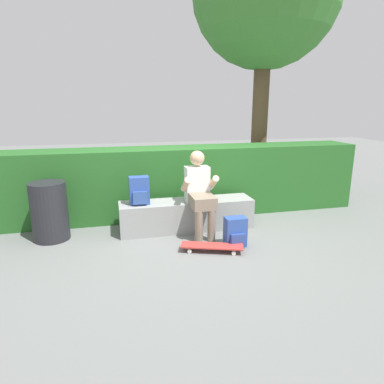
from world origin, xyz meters
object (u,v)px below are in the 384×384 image
trash_bin (50,211)px  skateboard_near_person (212,246)px  backpack_on_bench (139,191)px  backpack_on_ground (235,232)px  bench_main (187,215)px  person_skater (200,191)px

trash_bin → skateboard_near_person: bearing=-24.2°
backpack_on_bench → backpack_on_ground: bearing=-32.8°
bench_main → person_skater: 0.49m
bench_main → backpack_on_bench: size_ratio=4.98×
backpack_on_bench → trash_bin: (-1.24, 0.06, -0.23)m
backpack_on_ground → skateboard_near_person: bearing=-164.2°
skateboard_near_person → backpack_on_bench: backpack_on_bench is taller
skateboard_near_person → backpack_on_bench: size_ratio=2.05×
bench_main → person_skater: person_skater is taller
bench_main → backpack_on_bench: backpack_on_bench is taller
backpack_on_ground → trash_bin: bearing=161.1°
bench_main → backpack_on_bench: bearing=-179.2°
skateboard_near_person → backpack_on_bench: (-0.83, 0.87, 0.57)m
bench_main → skateboard_near_person: bench_main is taller
person_skater → backpack_on_bench: 0.86m
person_skater → backpack_on_ground: size_ratio=2.99×
person_skater → trash_bin: size_ratio=1.47×
backpack_on_bench → backpack_on_ground: size_ratio=1.00×
backpack_on_bench → trash_bin: size_ratio=0.49×
person_skater → trash_bin: (-2.07, 0.27, -0.24)m
backpack_on_bench → trash_bin: bearing=177.0°
backpack_on_bench → backpack_on_ground: (1.19, -0.77, -0.45)m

